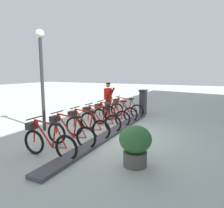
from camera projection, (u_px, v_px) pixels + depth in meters
The scene contains 13 objects.
ground_plane at pixel (110, 135), 7.36m from camera, with size 60.00×60.00×0.00m, color #AEB9AD.
dock_rail_base at pixel (110, 133), 7.35m from camera, with size 0.44×7.09×0.10m, color #47474C.
payment_kiosk at pixel (143, 102), 10.83m from camera, with size 0.36×0.52×1.28m.
bike_docked_0 at pixel (125, 108), 10.18m from camera, with size 1.72×0.54×1.02m.
bike_docked_1 at pixel (118, 112), 9.38m from camera, with size 1.72×0.54×1.02m.
bike_docked_2 at pixel (109, 115), 8.58m from camera, with size 1.72×0.54×1.02m.
bike_docked_3 at pixel (98, 120), 7.78m from camera, with size 1.72×0.54×1.02m.
bike_docked_4 at pixel (85, 125), 6.98m from camera, with size 1.72×0.54×1.02m.
bike_docked_5 at pixel (69, 132), 6.17m from camera, with size 1.72×0.54×1.02m.
bike_docked_6 at pixel (47, 141), 5.37m from camera, with size 1.72×0.54×1.02m.
worker_near_rack at pixel (108, 98), 10.50m from camera, with size 0.47×0.64×1.66m.
lamp_post at pixel (41, 65), 7.55m from camera, with size 0.32×0.32×3.69m.
planter_bush at pixel (135, 144), 4.85m from camera, with size 0.76×0.76×0.97m.
Camera 1 is at (-3.11, 6.39, 2.19)m, focal length 33.46 mm.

